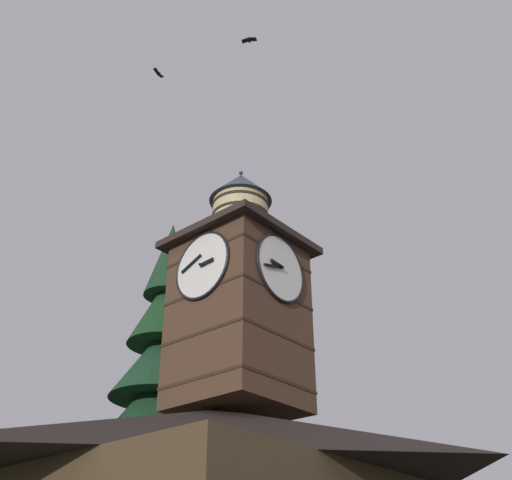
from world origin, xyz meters
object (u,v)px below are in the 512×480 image
object	(u,v)px
flying_bird_high	(249,40)
flying_bird_low	(158,73)
clock_tower	(239,301)
pine_tree_behind	(156,452)

from	to	relation	value
flying_bird_high	flying_bird_low	xyz separation A→B (m)	(1.87, -3.29, -1.15)
clock_tower	flying_bird_low	bearing A→B (deg)	-36.60
clock_tower	pine_tree_behind	distance (m)	7.72
clock_tower	pine_tree_behind	bearing A→B (deg)	-109.53
flying_bird_low	pine_tree_behind	bearing A→B (deg)	-139.94
flying_bird_high	flying_bird_low	size ratio (longest dim) A/B	1.07
clock_tower	flying_bird_high	distance (m)	11.09
clock_tower	flying_bird_low	xyz separation A→B (m)	(2.81, -2.09, 9.83)
clock_tower	flying_bird_high	bearing A→B (deg)	52.03
pine_tree_behind	flying_bird_high	xyz separation A→B (m)	(3.18, 7.54, 14.77)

